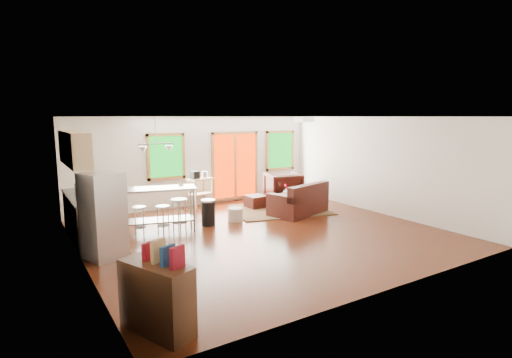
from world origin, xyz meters
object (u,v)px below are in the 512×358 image
loveseat (300,202)px  coffee_table (287,197)px  armchair (283,186)px  kitchen_cart (199,182)px  rug (280,210)px  island (160,201)px  ottoman (256,202)px  refrigerator (104,216)px

loveseat → coffee_table: size_ratio=1.67×
armchair → kitchen_cart: 2.57m
rug → kitchen_cart: bearing=138.7°
armchair → kitchen_cart: bearing=-0.7°
island → kitchen_cart: bearing=45.9°
loveseat → island: island is taller
rug → kitchen_cart: kitchen_cart is taller
ottoman → loveseat: bearing=-65.8°
refrigerator → island: bearing=18.3°
loveseat → island: size_ratio=1.04×
rug → armchair: bearing=50.1°
island → ottoman: bearing=16.2°
rug → refrigerator: refrigerator is taller
loveseat → ottoman: loveseat is taller
loveseat → refrigerator: bearing=172.7°
ottoman → coffee_table: bearing=-35.7°
ottoman → kitchen_cart: 1.73m
rug → ottoman: (-0.41, 0.62, 0.17)m
coffee_table → island: size_ratio=0.62×
ottoman → rug: bearing=-56.4°
kitchen_cart → island: bearing=-134.1°
armchair → ottoman: bearing=26.5°
loveseat → coffee_table: bearing=63.6°
coffee_table → kitchen_cart: size_ratio=1.00×
rug → island: (-3.54, -0.29, 0.69)m
armchair → ottoman: size_ratio=1.87×
island → loveseat: bearing=-5.8°
rug → loveseat: loveseat is taller
loveseat → kitchen_cart: kitchen_cart is taller
loveseat → armchair: 1.60m
ottoman → refrigerator: 5.04m
coffee_table → refrigerator: bearing=-163.8°
refrigerator → kitchen_cart: size_ratio=1.50×
coffee_table → refrigerator: refrigerator is taller
loveseat → ottoman: size_ratio=3.34×
rug → armchair: 1.19m
refrigerator → island: 1.84m
rug → kitchen_cart: size_ratio=2.42×
loveseat → coffee_table: 0.78m
refrigerator → kitchen_cart: refrigerator is taller
island → kitchen_cart: size_ratio=1.61×
armchair → island: bearing=30.3°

